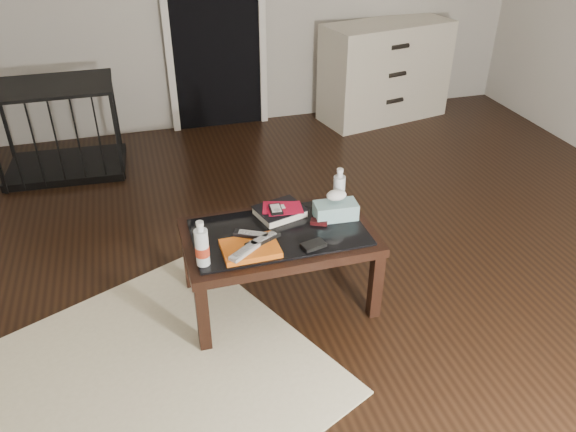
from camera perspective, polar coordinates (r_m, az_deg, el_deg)
name	(u,v)px	position (r m, az deg, el deg)	size (l,w,h in m)	color
ground	(358,265)	(3.50, 7.08, -5.00)	(5.00, 5.00, 0.00)	black
doorway	(214,13)	(5.19, -7.54, 19.75)	(0.90, 0.08, 2.07)	black
coffee_table	(279,241)	(2.98, -0.94, -2.60)	(1.00, 0.60, 0.46)	black
rug	(101,408)	(2.81, -18.51, -17.99)	(2.00, 1.50, 0.01)	beige
dresser	(385,71)	(5.57, 9.80, 14.27)	(1.28, 0.73, 0.90)	beige
pet_crate	(63,144)	(4.82, -21.92, 6.84)	(0.94, 0.65, 0.71)	black
magazines	(250,248)	(2.79, -3.86, -3.31)	(0.28, 0.21, 0.03)	orange
remote_silver	(246,250)	(2.74, -4.32, -3.50)	(0.20, 0.05, 0.02)	#A0A1A5
remote_black_front	(263,239)	(2.81, -2.54, -2.37)	(0.20, 0.05, 0.02)	black
remote_black_back	(253,234)	(2.85, -3.55, -1.88)	(0.20, 0.05, 0.02)	black
textbook	(280,212)	(3.07, -0.83, 0.46)	(0.25, 0.20, 0.05)	black
dvd_mailers	(280,207)	(3.06, -0.80, 0.88)	(0.19, 0.14, 0.01)	#B10B29
ipod	(276,209)	(3.02, -1.25, 0.70)	(0.06, 0.10, 0.02)	black
flip_phone	(319,222)	(3.00, 3.18, -0.60)	(0.09, 0.05, 0.02)	black
wallet	(313,245)	(2.82, 2.60, -2.96)	(0.12, 0.07, 0.02)	black
water_bottle_left	(202,243)	(2.67, -8.77, -2.75)	(0.07, 0.07, 0.24)	silver
water_bottle_right	(339,188)	(3.11, 5.22, 2.83)	(0.07, 0.07, 0.24)	silver
tissue_box	(336,210)	(3.05, 4.86, 0.57)	(0.23, 0.12, 0.09)	#237080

